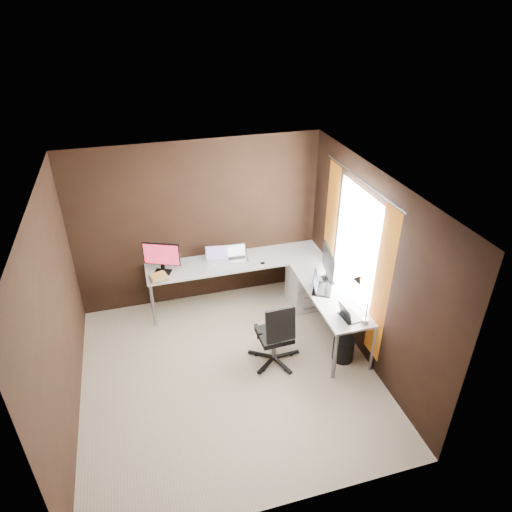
% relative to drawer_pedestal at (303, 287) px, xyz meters
% --- Properties ---
extents(room, '(3.60, 3.60, 2.50)m').
position_rel_drawer_pedestal_xyz_m(room, '(-1.09, -1.08, 0.98)').
color(room, beige).
rests_on(room, ground).
extents(desk, '(2.65, 2.25, 0.73)m').
position_rel_drawer_pedestal_xyz_m(desk, '(-0.59, -0.11, 0.38)').
color(desk, white).
rests_on(desk, ground).
extents(drawer_pedestal, '(0.42, 0.50, 0.60)m').
position_rel_drawer_pedestal_xyz_m(drawer_pedestal, '(0.00, 0.00, 0.00)').
color(drawer_pedestal, white).
rests_on(drawer_pedestal, ground).
extents(monitor_left, '(0.49, 0.25, 0.46)m').
position_rel_drawer_pedestal_xyz_m(monitor_left, '(-2.03, 0.34, 0.69)').
color(monitor_left, black).
rests_on(monitor_left, desk).
extents(monitor_right, '(0.18, 0.58, 0.48)m').
position_rel_drawer_pedestal_xyz_m(monitor_right, '(0.12, -0.51, 0.70)').
color(monitor_right, black).
rests_on(monitor_right, desk).
extents(laptop_white, '(0.36, 0.28, 0.22)m').
position_rel_drawer_pedestal_xyz_m(laptop_white, '(-1.23, 0.41, 0.48)').
color(laptop_white, white).
rests_on(laptop_white, desk).
extents(laptop_silver, '(0.32, 0.23, 0.21)m').
position_rel_drawer_pedestal_xyz_m(laptop_silver, '(-0.93, 0.41, 0.48)').
color(laptop_silver, silver).
rests_on(laptop_silver, desk).
extents(laptop_black_big, '(0.39, 0.43, 0.23)m').
position_rel_drawer_pedestal_xyz_m(laptop_black_big, '(-0.06, -0.69, 0.48)').
color(laptop_black_big, black).
rests_on(laptop_black_big, desk).
extents(laptop_black_small, '(0.22, 0.29, 0.19)m').
position_rel_drawer_pedestal_xyz_m(laptop_black_small, '(0.04, -1.34, 0.47)').
color(laptop_black_small, black).
rests_on(laptop_black_small, desk).
extents(book_stack, '(0.27, 0.23, 0.08)m').
position_rel_drawer_pedestal_xyz_m(book_stack, '(-2.11, 0.15, 0.47)').
color(book_stack, '#A17A56').
rests_on(book_stack, desk).
extents(mouse_left, '(0.11, 0.09, 0.04)m').
position_rel_drawer_pedestal_xyz_m(mouse_left, '(-2.03, 0.16, 0.45)').
color(mouse_left, black).
rests_on(mouse_left, desk).
extents(mouse_corner, '(0.08, 0.05, 0.03)m').
position_rel_drawer_pedestal_xyz_m(mouse_corner, '(-0.60, 0.15, 0.45)').
color(mouse_corner, black).
rests_on(mouse_corner, desk).
extents(desk_lamp, '(0.20, 0.23, 0.63)m').
position_rel_drawer_pedestal_xyz_m(desk_lamp, '(0.13, -1.44, 0.82)').
color(desk_lamp, slate).
rests_on(desk_lamp, desk).
extents(office_chair, '(0.53, 0.53, 0.95)m').
position_rel_drawer_pedestal_xyz_m(office_chair, '(-0.80, -1.09, -0.02)').
color(office_chair, black).
rests_on(office_chair, ground).
extents(wastebasket, '(0.29, 0.29, 0.32)m').
position_rel_drawer_pedestal_xyz_m(wastebasket, '(0.07, -1.28, -0.14)').
color(wastebasket, black).
rests_on(wastebasket, ground).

